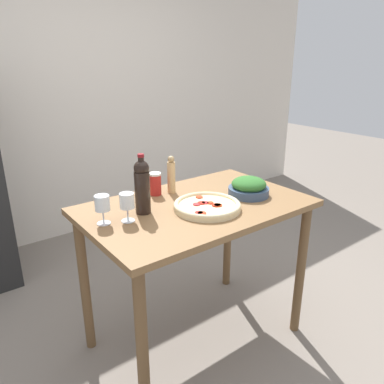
{
  "coord_description": "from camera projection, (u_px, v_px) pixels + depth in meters",
  "views": [
    {
      "loc": [
        -1.19,
        -1.52,
        1.68
      ],
      "look_at": [
        0.0,
        0.04,
        0.97
      ],
      "focal_mm": 35.0,
      "sensor_mm": 36.0,
      "label": 1
    }
  ],
  "objects": [
    {
      "name": "wine_glass_far",
      "position": [
        102.0,
        205.0,
        1.8
      ],
      "size": [
        0.07,
        0.07,
        0.15
      ],
      "color": "silver",
      "rests_on": "prep_counter"
    },
    {
      "name": "prep_counter",
      "position": [
        196.0,
        225.0,
        2.12
      ],
      "size": [
        1.24,
        0.78,
        0.91
      ],
      "color": "brown",
      "rests_on": "ground_plane"
    },
    {
      "name": "salt_canister",
      "position": [
        155.0,
        184.0,
        2.2
      ],
      "size": [
        0.07,
        0.07,
        0.13
      ],
      "color": "#B2231E",
      "rests_on": "prep_counter"
    },
    {
      "name": "salad_bowl",
      "position": [
        249.0,
        187.0,
        2.19
      ],
      "size": [
        0.24,
        0.24,
        0.11
      ],
      "color": "#384C6B",
      "rests_on": "prep_counter"
    },
    {
      "name": "wall_back",
      "position": [
        64.0,
        101.0,
        3.43
      ],
      "size": [
        6.4,
        0.06,
        2.6
      ],
      "color": "silver",
      "rests_on": "ground_plane"
    },
    {
      "name": "wine_glass_near",
      "position": [
        127.0,
        202.0,
        1.83
      ],
      "size": [
        0.07,
        0.07,
        0.15
      ],
      "color": "silver",
      "rests_on": "prep_counter"
    },
    {
      "name": "pepper_mill",
      "position": [
        172.0,
        175.0,
        2.22
      ],
      "size": [
        0.05,
        0.05,
        0.23
      ],
      "color": "tan",
      "rests_on": "prep_counter"
    },
    {
      "name": "ground_plane",
      "position": [
        196.0,
        336.0,
        2.39
      ],
      "size": [
        14.0,
        14.0,
        0.0
      ],
      "primitive_type": "plane",
      "color": "slate"
    },
    {
      "name": "wine_bottle",
      "position": [
        142.0,
        186.0,
        1.91
      ],
      "size": [
        0.08,
        0.08,
        0.32
      ],
      "color": "black",
      "rests_on": "prep_counter"
    },
    {
      "name": "homemade_pizza",
      "position": [
        207.0,
        206.0,
        2.0
      ],
      "size": [
        0.36,
        0.36,
        0.04
      ],
      "color": "beige",
      "rests_on": "prep_counter"
    }
  ]
}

